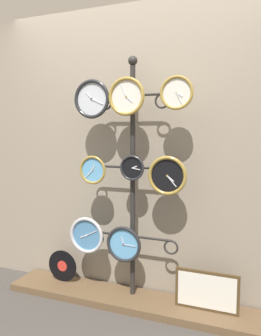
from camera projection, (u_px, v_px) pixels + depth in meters
name	position (u px, v px, depth m)	size (l,w,h in m)	color
ground_plane	(113.00, 326.00, 2.42)	(12.00, 12.00, 0.00)	#47423D
shop_wall	(139.00, 136.00, 2.80)	(4.40, 0.04, 2.80)	gray
low_shelf	(130.00, 300.00, 2.74)	(2.20, 0.36, 0.06)	brown
display_stand	(133.00, 206.00, 2.71)	(0.78, 0.32, 2.03)	#282623
clock_top_left	(92.00, 99.00, 2.65)	(0.32, 0.04, 0.32)	silver
clock_top_center	(127.00, 96.00, 2.53)	(0.30, 0.04, 0.30)	silver
clock_top_right	(177.00, 93.00, 2.38)	(0.25, 0.04, 0.25)	silver
clock_middle_left	(93.00, 170.00, 2.69)	(0.24, 0.04, 0.24)	#60A8DB
clock_middle_center	(132.00, 168.00, 2.60)	(0.20, 0.04, 0.20)	black
clock_middle_right	(167.00, 176.00, 2.49)	(0.30, 0.04, 0.30)	black
clock_bottom_left	(87.00, 235.00, 2.78)	(0.31, 0.04, 0.31)	#4C84B2
clock_bottom_center	(124.00, 244.00, 2.68)	(0.30, 0.04, 0.30)	#60A8DB
vinyl_record	(62.00, 266.00, 3.01)	(0.29, 0.01, 0.29)	black
picture_frame	(207.00, 291.00, 2.51)	(0.49, 0.02, 0.31)	#4C381E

